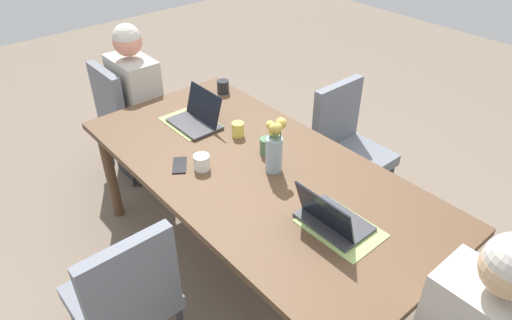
{
  "coord_description": "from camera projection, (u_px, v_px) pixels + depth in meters",
  "views": [
    {
      "loc": [
        1.53,
        -1.3,
        2.19
      ],
      "look_at": [
        0.0,
        0.0,
        0.79
      ],
      "focal_mm": 32.1,
      "sensor_mm": 36.0,
      "label": 1
    }
  ],
  "objects": [
    {
      "name": "flower_vase",
      "position": [
        275.0,
        146.0,
        2.37
      ],
      "size": [
        0.1,
        0.1,
        0.31
      ],
      "color": "#8EA8B7",
      "rests_on": "dining_table"
    },
    {
      "name": "chair_far_right_near",
      "position": [
        347.0,
        143.0,
        3.13
      ],
      "size": [
        0.44,
        0.44,
        0.9
      ],
      "color": "slate",
      "rests_on": "ground_plane"
    },
    {
      "name": "chair_near_left_far",
      "position": [
        126.0,
        295.0,
        2.07
      ],
      "size": [
        0.44,
        0.44,
        0.9
      ],
      "color": "slate",
      "rests_on": "ground_plane"
    },
    {
      "name": "laptop_head_left_left_near",
      "position": [
        197.0,
        118.0,
        2.82
      ],
      "size": [
        0.32,
        0.22,
        0.21
      ],
      "color": "#38383D",
      "rests_on": "dining_table"
    },
    {
      "name": "chair_head_left_left_near",
      "position": [
        127.0,
        115.0,
        3.44
      ],
      "size": [
        0.44,
        0.44,
        0.9
      ],
      "color": "slate",
      "rests_on": "ground_plane"
    },
    {
      "name": "laptop_head_right_left_mid",
      "position": [
        331.0,
        219.0,
        2.07
      ],
      "size": [
        0.32,
        0.22,
        0.21
      ],
      "color": "#38383D",
      "rests_on": "dining_table"
    },
    {
      "name": "coffee_mug_centre_right",
      "position": [
        223.0,
        87.0,
        3.19
      ],
      "size": [
        0.08,
        0.08,
        0.09
      ],
      "primitive_type": "cylinder",
      "color": "#232328",
      "rests_on": "dining_table"
    },
    {
      "name": "ground_plane",
      "position": [
        256.0,
        263.0,
        2.89
      ],
      "size": [
        10.0,
        10.0,
        0.0
      ],
      "primitive_type": "plane",
      "color": "#756656"
    },
    {
      "name": "coffee_mug_centre_left",
      "position": [
        266.0,
        146.0,
        2.56
      ],
      "size": [
        0.08,
        0.08,
        0.1
      ],
      "primitive_type": "cylinder",
      "color": "#47704C",
      "rests_on": "dining_table"
    },
    {
      "name": "placemat_head_left_left_near",
      "position": [
        190.0,
        123.0,
        2.86
      ],
      "size": [
        0.36,
        0.26,
        0.0
      ],
      "primitive_type": "cube",
      "rotation": [
        0.0,
        0.0,
        0.0
      ],
      "color": "#9EBC66",
      "rests_on": "dining_table"
    },
    {
      "name": "dining_table",
      "position": [
        256.0,
        178.0,
        2.51
      ],
      "size": [
        2.15,
        1.05,
        0.74
      ],
      "color": "brown",
      "rests_on": "ground_plane"
    },
    {
      "name": "phone_black",
      "position": [
        180.0,
        165.0,
        2.48
      ],
      "size": [
        0.16,
        0.15,
        0.01
      ],
      "primitive_type": "cube",
      "rotation": [
        0.0,
        0.0,
        2.53
      ],
      "color": "black",
      "rests_on": "dining_table"
    },
    {
      "name": "placemat_head_right_left_mid",
      "position": [
        340.0,
        228.0,
        2.08
      ],
      "size": [
        0.36,
        0.26,
        0.0
      ],
      "primitive_type": "cube",
      "rotation": [
        0.0,
        0.0,
        3.15
      ],
      "color": "#9EBC66",
      "rests_on": "dining_table"
    },
    {
      "name": "person_head_left_left_near",
      "position": [
        139.0,
        112.0,
        3.43
      ],
      "size": [
        0.4,
        0.36,
        1.19
      ],
      "color": "#2D2D33",
      "rests_on": "ground_plane"
    },
    {
      "name": "coffee_mug_near_right",
      "position": [
        202.0,
        162.0,
        2.44
      ],
      "size": [
        0.09,
        0.09,
        0.08
      ],
      "primitive_type": "cylinder",
      "color": "white",
      "rests_on": "dining_table"
    },
    {
      "name": "coffee_mug_near_left",
      "position": [
        238.0,
        129.0,
        2.71
      ],
      "size": [
        0.07,
        0.07,
        0.09
      ],
      "primitive_type": "cylinder",
      "color": "#DBC64C",
      "rests_on": "dining_table"
    }
  ]
}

